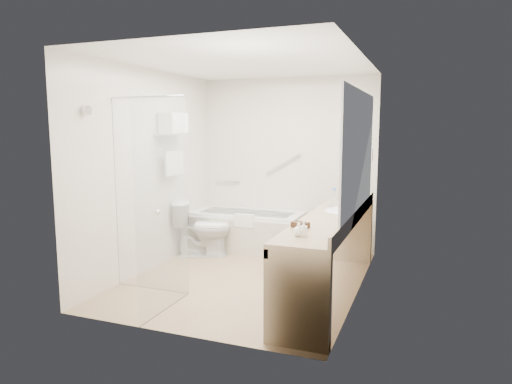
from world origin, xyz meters
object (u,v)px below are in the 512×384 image
(amenity_basket, at_px, (300,225))
(toilet, at_px, (203,229))
(bathtub, at_px, (247,231))
(vanity_counter, at_px, (331,236))
(water_bottle_left, at_px, (343,199))

(amenity_basket, bearing_deg, toilet, 140.54)
(bathtub, bearing_deg, vanity_counter, -42.35)
(bathtub, xyz_separation_m, toilet, (-0.45, -0.54, 0.11))
(vanity_counter, bearing_deg, bathtub, 137.65)
(toilet, bearing_deg, bathtub, -59.41)
(vanity_counter, distance_m, amenity_basket, 0.70)
(vanity_counter, height_order, water_bottle_left, water_bottle_left)
(bathtub, bearing_deg, amenity_basket, -56.16)
(amenity_basket, bearing_deg, water_bottle_left, 82.28)
(vanity_counter, height_order, toilet, vanity_counter)
(vanity_counter, bearing_deg, water_bottle_left, 89.18)
(toilet, bearing_deg, vanity_counter, -132.83)
(amenity_basket, bearing_deg, bathtub, 123.84)
(vanity_counter, relative_size, toilet, 3.44)
(vanity_counter, bearing_deg, toilet, 156.71)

